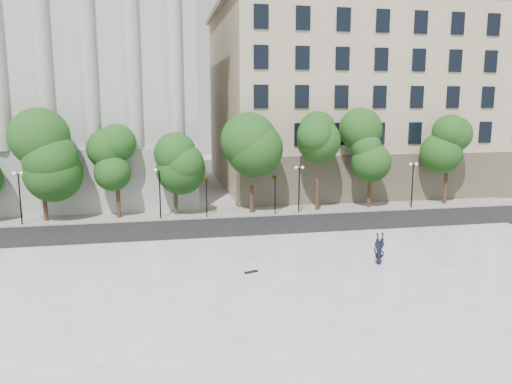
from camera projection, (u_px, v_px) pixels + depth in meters
ground at (290, 323)px, 22.95m from camera, size 160.00×160.00×0.00m
plaza at (275, 295)px, 25.81m from camera, size 44.00×22.00×0.45m
street at (232, 229)px, 40.34m from camera, size 60.00×8.00×0.02m
far_sidewalk at (223, 213)px, 46.13m from camera, size 60.00×4.00×0.12m
building_west at (51, 78)px, 54.75m from camera, size 31.50×27.65×25.60m
building_east at (365, 95)px, 62.45m from camera, size 36.00×26.15×23.00m
traffic_light_west at (206, 177)px, 43.55m from camera, size 0.52×1.72×4.18m
traffic_light_east at (275, 175)px, 44.73m from camera, size 0.85×1.77×4.20m
person_lying at (379, 260)px, 30.03m from camera, size 0.75×1.94×0.52m
skateboard at (251, 272)px, 28.53m from camera, size 0.83×0.50×0.08m
street_trees at (205, 158)px, 44.60m from camera, size 48.28×4.95×8.03m
lamp_posts at (231, 183)px, 44.36m from camera, size 36.08×0.28×4.55m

